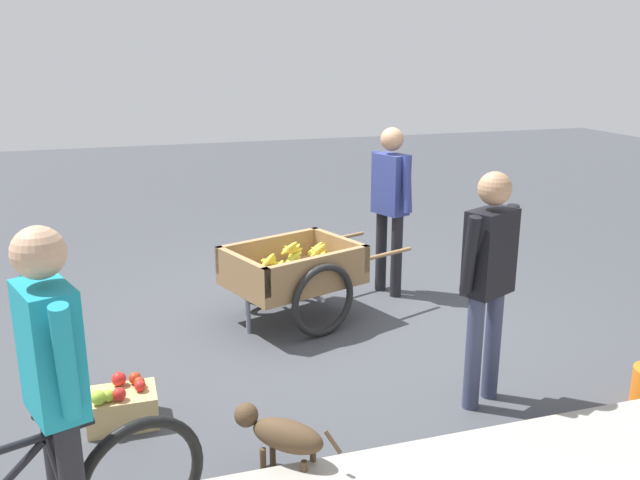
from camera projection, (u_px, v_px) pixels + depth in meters
name	position (u px, v px, depth m)	size (l,w,h in m)	color
ground_plane	(338.00, 321.00, 6.03)	(24.00, 24.00, 0.00)	#3D3F44
fruit_cart	(294.00, 273.00, 5.93)	(1.81, 1.27, 0.71)	#937047
vendor_person	(390.00, 196.00, 6.45)	(0.30, 0.54, 1.64)	black
cyclist_person	(53.00, 375.00, 2.89)	(0.30, 0.57, 1.67)	black
dog	(281.00, 434.00, 3.77)	(0.51, 0.50, 0.40)	#4C3823
apple_crate	(122.00, 406.00, 4.35)	(0.44, 0.32, 0.32)	tan
bystander_person	(489.00, 269.00, 4.39)	(0.48, 0.33, 1.61)	#333851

